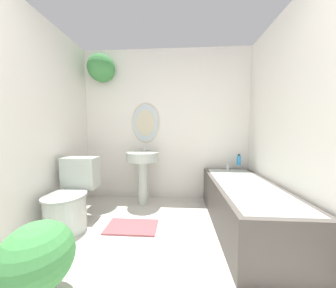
# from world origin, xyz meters

# --- Properties ---
(wall_back) EXTENTS (2.76, 0.41, 2.40)m
(wall_back) POSITION_xyz_m (-0.16, 2.52, 1.33)
(wall_back) COLOR silver
(wall_back) RESTS_ON ground_plane
(wall_left) EXTENTS (0.06, 2.63, 2.40)m
(wall_left) POSITION_xyz_m (-1.35, 1.26, 1.20)
(wall_left) COLOR silver
(wall_left) RESTS_ON ground_plane
(wall_right) EXTENTS (0.06, 2.63, 2.40)m
(wall_right) POSITION_xyz_m (1.35, 1.26, 1.20)
(wall_right) COLOR silver
(wall_right) RESTS_ON ground_plane
(toilet) EXTENTS (0.45, 0.64, 0.78)m
(toilet) POSITION_xyz_m (-1.03, 1.60, 0.33)
(toilet) COLOR #B2BCB2
(toilet) RESTS_ON ground_plane
(pedestal_sink) EXTENTS (0.48, 0.48, 0.89)m
(pedestal_sink) POSITION_xyz_m (-0.33, 2.24, 0.60)
(pedestal_sink) COLOR #B2BCB2
(pedestal_sink) RESTS_ON ground_plane
(bathtub) EXTENTS (0.68, 1.56, 0.59)m
(bathtub) POSITION_xyz_m (0.96, 1.68, 0.27)
(bathtub) COLOR #4C4742
(bathtub) RESTS_ON ground_plane
(shampoo_bottle) EXTENTS (0.06, 0.06, 0.17)m
(shampoo_bottle) POSITION_xyz_m (1.12, 2.36, 0.67)
(shampoo_bottle) COLOR #2D84C6
(shampoo_bottle) RESTS_ON bathtub
(potted_plant) EXTENTS (0.43, 0.43, 0.54)m
(potted_plant) POSITION_xyz_m (-0.68, 0.73, 0.31)
(potted_plant) COLOR #47474C
(potted_plant) RESTS_ON ground_plane
(bath_mat) EXTENTS (0.58, 0.32, 0.02)m
(bath_mat) POSITION_xyz_m (-0.33, 1.60, 0.01)
(bath_mat) COLOR #934C51
(bath_mat) RESTS_ON ground_plane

